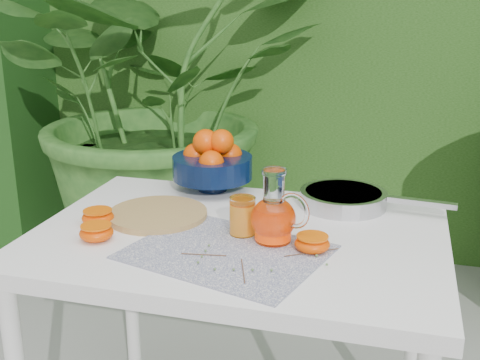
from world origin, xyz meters
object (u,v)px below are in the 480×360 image
(saute_pan, at_px, (344,198))
(juice_pitcher, at_px, (274,217))
(white_table, at_px, (238,263))
(cutting_board, at_px, (158,214))
(fruit_bowl, at_px, (212,162))

(saute_pan, bearing_deg, juice_pitcher, -114.34)
(white_table, relative_size, cutting_board, 3.86)
(white_table, xyz_separation_m, juice_pitcher, (0.10, -0.03, 0.15))
(juice_pitcher, distance_m, saute_pan, 0.33)
(juice_pitcher, bearing_deg, fruit_bowl, 127.57)
(cutting_board, bearing_deg, saute_pan, 25.23)
(cutting_board, distance_m, saute_pan, 0.51)
(fruit_bowl, bearing_deg, saute_pan, -6.19)
(cutting_board, xyz_separation_m, saute_pan, (0.46, 0.22, 0.02))
(white_table, relative_size, saute_pan, 2.34)
(white_table, bearing_deg, juice_pitcher, -18.65)
(white_table, height_order, cutting_board, cutting_board)
(juice_pitcher, relative_size, saute_pan, 0.41)
(juice_pitcher, bearing_deg, saute_pan, 65.66)
(fruit_bowl, height_order, juice_pitcher, fruit_bowl)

